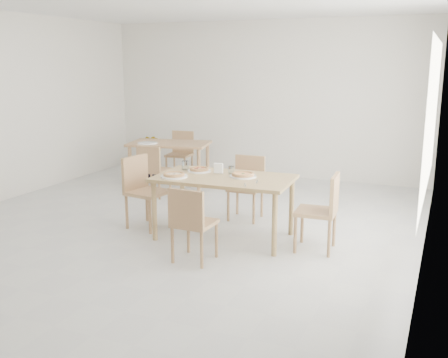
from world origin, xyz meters
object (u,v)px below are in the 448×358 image
at_px(tumbler_b, 231,170).
at_px(potted_plant, 151,157).
at_px(chair_east, 324,207).
at_px(chair_back_s, 152,167).
at_px(main_table, 224,183).
at_px(plate_pepperoni, 199,171).
at_px(napkin_holder, 218,169).
at_px(chair_back_n, 181,151).
at_px(pizza_mushroom, 174,174).
at_px(chair_west, 143,186).
at_px(pizza_pepperoni, 199,169).
at_px(pizza_margherita, 243,174).
at_px(plate_margherita, 243,176).
at_px(chair_north, 247,183).
at_px(chair_south, 191,220).
at_px(plate_mushroom, 174,176).
at_px(second_table, 169,148).
at_px(tumbler_a, 185,165).
at_px(plate_empty, 148,143).

bearing_deg(tumbler_b, potted_plant, 137.36).
height_order(chair_east, chair_back_s, chair_east).
distance_m(main_table, plate_pepperoni, 0.43).
xyz_separation_m(napkin_holder, chair_back_n, (-1.93, 2.66, -0.33)).
bearing_deg(tumbler_b, pizza_mushroom, -140.73).
distance_m(chair_west, chair_back_s, 1.49).
relative_size(pizza_pepperoni, tumbler_b, 3.15).
bearing_deg(tumbler_b, pizza_margherita, -29.49).
xyz_separation_m(chair_east, tumbler_b, (-1.18, 0.17, 0.29)).
xyz_separation_m(chair_west, plate_margherita, (1.33, 0.08, 0.23)).
distance_m(main_table, chair_back_s, 2.24).
xyz_separation_m(main_table, napkin_holder, (-0.12, 0.11, 0.14)).
bearing_deg(chair_west, chair_north, -41.11).
relative_size(plate_margherita, tumbler_b, 3.42).
bearing_deg(pizza_mushroom, potted_plant, 125.69).
bearing_deg(plate_pepperoni, potted_plant, 131.87).
distance_m(chair_south, pizza_margherita, 1.02).
relative_size(plate_mushroom, pizza_margherita, 0.93).
relative_size(chair_north, second_table, 0.59).
relative_size(napkin_holder, potted_plant, 0.17).
xyz_separation_m(plate_margherita, pizza_mushroom, (-0.74, -0.33, 0.02)).
bearing_deg(chair_north, plate_pepperoni, -118.00).
relative_size(second_table, chair_back_s, 1.76).
bearing_deg(tumbler_a, main_table, -16.85).
distance_m(chair_east, tumbler_b, 1.22).
bearing_deg(napkin_holder, chair_back_n, 114.84).
distance_m(plate_pepperoni, tumbler_b, 0.41).
xyz_separation_m(second_table, chair_back_s, (0.11, -0.74, -0.18)).
height_order(pizza_pepperoni, second_table, pizza_pepperoni).
height_order(napkin_holder, chair_back_n, napkin_holder).
relative_size(chair_east, second_table, 0.61).
height_order(chair_east, plate_mushroom, chair_east).
xyz_separation_m(plate_margherita, pizza_margherita, (0.00, 0.00, 0.02)).
xyz_separation_m(second_table, plate_empty, (-0.26, -0.26, 0.11)).
height_order(chair_south, chair_east, chair_east).
distance_m(tumbler_b, potted_plant, 3.47).
height_order(plate_pepperoni, pizza_margherita, pizza_margherita).
relative_size(tumbler_b, second_table, 0.06).
xyz_separation_m(pizza_pepperoni, napkin_holder, (0.27, -0.03, 0.03)).
relative_size(chair_east, plate_empty, 2.71).
bearing_deg(plate_margherita, main_table, -160.46).
bearing_deg(pizza_pepperoni, chair_back_s, 139.57).
xyz_separation_m(main_table, second_table, (-1.89, 2.07, -0.02)).
bearing_deg(main_table, chair_east, -1.34).
distance_m(chair_south, plate_empty, 3.46).
distance_m(chair_north, chair_west, 1.40).
bearing_deg(chair_west, chair_east, -79.83).
xyz_separation_m(chair_west, chair_back_n, (-0.93, 2.78, -0.04)).
bearing_deg(chair_west, pizza_margherita, -77.05).
relative_size(chair_west, second_table, 0.63).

